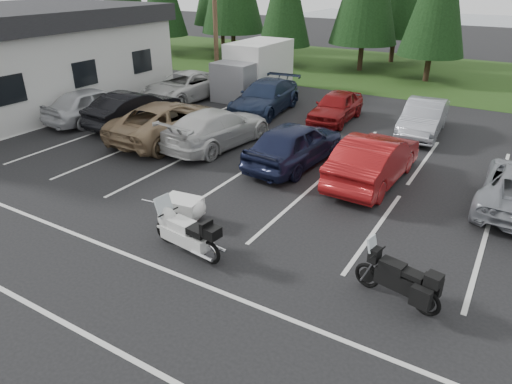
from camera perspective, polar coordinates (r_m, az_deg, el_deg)
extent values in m
plane|color=black|center=(13.54, 0.42, -3.07)|extent=(120.00, 120.00, 0.00)
cube|color=#243D13|center=(35.34, 21.24, 13.51)|extent=(80.00, 16.00, 0.01)
cylinder|color=#473321|center=(27.46, -5.16, 21.49)|extent=(0.26, 0.26, 9.00)
cube|color=silver|center=(15.10, 4.28, 0.10)|extent=(32.00, 16.00, 0.01)
cylinder|color=#332316|center=(47.49, -15.89, 18.54)|extent=(0.36, 0.36, 2.50)
cylinder|color=#332316|center=(42.44, -11.22, 18.00)|extent=(0.36, 0.36, 2.16)
cylinder|color=#332316|center=(40.01, -2.84, 18.43)|extent=(0.36, 0.36, 2.78)
cylinder|color=#332316|center=(36.08, 3.51, 17.06)|extent=(0.36, 0.36, 2.11)
cylinder|color=#332316|center=(35.28, 13.00, 16.70)|extent=(0.36, 0.36, 2.62)
cylinder|color=#332316|center=(32.82, 20.70, 14.77)|extent=(0.36, 0.36, 2.26)
cylinder|color=#332316|center=(45.69, -4.19, 19.38)|extent=(0.36, 0.36, 2.88)
cylinder|color=#332316|center=(39.36, 16.74, 17.26)|extent=(0.36, 0.36, 2.71)
imported|color=silver|center=(23.60, -19.68, 10.33)|extent=(2.25, 4.93, 1.64)
imported|color=black|center=(22.28, -14.96, 10.03)|extent=(1.89, 4.90, 1.59)
imported|color=#866C4E|center=(20.07, -10.81, 8.77)|extent=(2.67, 5.78, 1.61)
imported|color=silver|center=(18.96, -4.81, 8.03)|extent=(2.67, 5.50, 1.54)
imported|color=#161B38|center=(16.95, 4.91, 6.04)|extent=(2.34, 4.99, 1.65)
imported|color=maroon|center=(15.97, 14.55, 3.99)|extent=(1.92, 5.05, 1.64)
imported|color=silver|center=(26.38, -8.92, 12.89)|extent=(2.98, 5.68, 1.53)
imported|color=#192540|center=(23.67, 1.13, 11.77)|extent=(2.74, 5.60, 1.57)
imported|color=maroon|center=(22.57, 9.98, 10.49)|extent=(1.79, 4.21, 1.42)
imported|color=gray|center=(21.60, 20.20, 8.69)|extent=(1.82, 4.60, 1.49)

